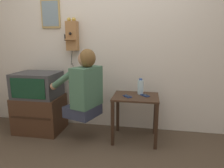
{
  "coord_description": "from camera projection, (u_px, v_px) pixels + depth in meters",
  "views": [
    {
      "loc": [
        0.44,
        -1.63,
        1.29
      ],
      "look_at": [
        0.0,
        0.79,
        0.75
      ],
      "focal_mm": 32.0,
      "sensor_mm": 36.0,
      "label": 1
    }
  ],
  "objects": [
    {
      "name": "tv_stand",
      "position": [
        40.0,
        113.0,
        2.88
      ],
      "size": [
        0.64,
        0.49,
        0.51
      ],
      "color": "#422819",
      "rests_on": "ground_plane"
    },
    {
      "name": "cell_phone_held",
      "position": [
        127.0,
        96.0,
        2.51
      ],
      "size": [
        0.13,
        0.13,
        0.01
      ],
      "rotation": [
        0.0,
        0.0,
        0.69
      ],
      "color": "navy",
      "rests_on": "side_table"
    },
    {
      "name": "wall_phone_antique",
      "position": [
        72.0,
        35.0,
        2.84
      ],
      "size": [
        0.2,
        0.18,
        0.83
      ],
      "color": "#9E6B3D"
    },
    {
      "name": "cell_phone_spare",
      "position": [
        145.0,
        95.0,
        2.55
      ],
      "size": [
        0.13,
        0.13,
        0.01
      ],
      "rotation": [
        0.0,
        0.0,
        0.69
      ],
      "color": "navy",
      "rests_on": "side_table"
    },
    {
      "name": "television",
      "position": [
        38.0,
        85.0,
        2.78
      ],
      "size": [
        0.58,
        0.48,
        0.34
      ],
      "color": "#38383A",
      "rests_on": "tv_stand"
    },
    {
      "name": "framed_picture",
      "position": [
        51.0,
        14.0,
        2.87
      ],
      "size": [
        0.28,
        0.03,
        0.4
      ],
      "color": "tan"
    },
    {
      "name": "wall_back",
      "position": [
        117.0,
        41.0,
        2.82
      ],
      "size": [
        6.8,
        0.05,
        2.55
      ],
      "color": "beige",
      "rests_on": "ground_plane"
    },
    {
      "name": "person",
      "position": [
        85.0,
        87.0,
        2.49
      ],
      "size": [
        0.64,
        0.56,
        0.86
      ],
      "rotation": [
        0.0,
        0.0,
        1.24
      ],
      "color": "#2D3347",
      "rests_on": "ground_plane"
    },
    {
      "name": "water_bottle",
      "position": [
        141.0,
        87.0,
        2.62
      ],
      "size": [
        0.08,
        0.08,
        0.21
      ],
      "color": "silver",
      "rests_on": "side_table"
    },
    {
      "name": "side_table",
      "position": [
        135.0,
        105.0,
        2.57
      ],
      "size": [
        0.58,
        0.47,
        0.6
      ],
      "color": "#382316",
      "rests_on": "ground_plane"
    }
  ]
}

